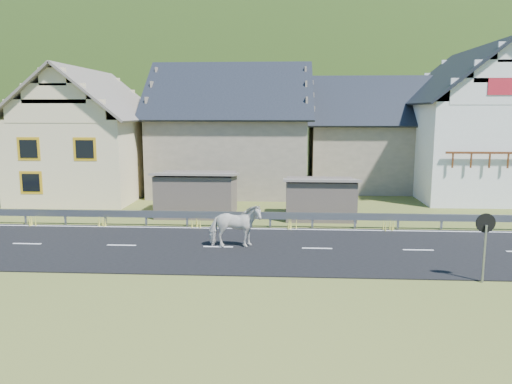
{
  "coord_description": "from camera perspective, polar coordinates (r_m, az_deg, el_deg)",
  "views": [
    {
      "loc": [
        2.69,
        -19.49,
        5.51
      ],
      "look_at": [
        1.41,
        2.25,
        1.94
      ],
      "focal_mm": 35.0,
      "sensor_mm": 36.0,
      "label": 1
    }
  ],
  "objects": [
    {
      "name": "house_stone_a",
      "position": [
        34.7,
        -2.76,
        7.84
      ],
      "size": [
        10.8,
        9.8,
        8.9
      ],
      "color": "gray",
      "rests_on": "ground"
    },
    {
      "name": "ground",
      "position": [
        20.43,
        -4.34,
        -6.37
      ],
      "size": [
        160.0,
        160.0,
        0.0
      ],
      "primitive_type": "plane",
      "color": "#42501D",
      "rests_on": "ground"
    },
    {
      "name": "traffic_mirror",
      "position": [
        17.61,
        24.72,
        -4.18
      ],
      "size": [
        0.63,
        0.18,
        2.27
      ],
      "rotation": [
        0.0,
        0.0,
        0.06
      ],
      "color": "#93969B",
      "rests_on": "ground"
    },
    {
      "name": "lane_markings",
      "position": [
        20.42,
        -4.34,
        -6.25
      ],
      "size": [
        60.0,
        6.6,
        0.01
      ],
      "primitive_type": "cube",
      "color": "silver",
      "rests_on": "road"
    },
    {
      "name": "horse",
      "position": [
        20.09,
        -2.42,
        -3.91
      ],
      "size": [
        1.19,
        2.19,
        1.77
      ],
      "primitive_type": "imported",
      "rotation": [
        0.0,
        0.0,
        1.69
      ],
      "color": "silver",
      "rests_on": "road"
    },
    {
      "name": "house_cream",
      "position": [
        33.97,
        -18.71,
        6.87
      ],
      "size": [
        7.8,
        9.8,
        8.3
      ],
      "color": "beige",
      "rests_on": "ground"
    },
    {
      "name": "guardrail",
      "position": [
        23.85,
        -3.18,
        -2.69
      ],
      "size": [
        28.1,
        0.09,
        0.75
      ],
      "color": "#93969B",
      "rests_on": "ground"
    },
    {
      "name": "shed_right",
      "position": [
        25.95,
        7.32,
        -0.79
      ],
      "size": [
        3.8,
        2.9,
        2.2
      ],
      "primitive_type": "cube",
      "color": "#62554B",
      "rests_on": "ground"
    },
    {
      "name": "conifer_patch",
      "position": [
        141.76,
        -20.91,
        8.9
      ],
      "size": [
        76.0,
        50.0,
        28.0
      ],
      "primitive_type": "ellipsoid",
      "color": "black",
      "rests_on": "ground"
    },
    {
      "name": "shed_left",
      "position": [
        26.78,
        -6.76,
        -0.25
      ],
      "size": [
        4.3,
        3.3,
        2.4
      ],
      "primitive_type": "cube",
      "color": "#62554B",
      "rests_on": "ground"
    },
    {
      "name": "mountain",
      "position": [
        201.13,
        4.0,
        1.99
      ],
      "size": [
        440.0,
        280.0,
        260.0
      ],
      "primitive_type": "ellipsoid",
      "color": "#203C0E",
      "rests_on": "ground"
    },
    {
      "name": "road",
      "position": [
        20.43,
        -4.34,
        -6.32
      ],
      "size": [
        60.0,
        7.0,
        0.04
      ],
      "primitive_type": "cube",
      "color": "black",
      "rests_on": "ground"
    },
    {
      "name": "house_stone_b",
      "position": [
        37.06,
        13.28,
        7.08
      ],
      "size": [
        9.8,
        8.8,
        8.1
      ],
      "color": "gray",
      "rests_on": "ground"
    },
    {
      "name": "house_white",
      "position": [
        35.69,
        23.79,
        7.8
      ],
      "size": [
        8.8,
        10.8,
        9.7
      ],
      "color": "white",
      "rests_on": "ground"
    }
  ]
}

